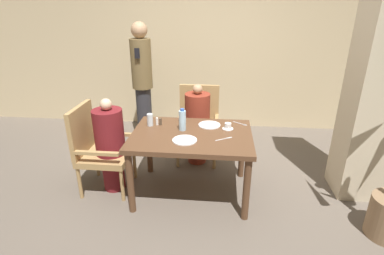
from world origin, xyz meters
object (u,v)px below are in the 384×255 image
(water_bottle, at_px, (182,120))
(teacup_with_saucer, at_px, (228,127))
(diner_in_far_chair, at_px, (197,124))
(chair_left_side, at_px, (97,147))
(chair_far_side, at_px, (198,121))
(glass_tall_mid, at_px, (150,120))
(standing_host, at_px, (142,80))
(glass_tall_near, at_px, (182,117))
(plate_main_left, at_px, (209,125))
(plate_main_right, at_px, (185,140))
(diner_in_left_chair, at_px, (110,144))

(water_bottle, bearing_deg, teacup_with_saucer, 8.80)
(diner_in_far_chair, bearing_deg, water_bottle, -99.53)
(chair_left_side, distance_m, chair_far_side, 1.37)
(teacup_with_saucer, bearing_deg, glass_tall_mid, 178.91)
(standing_host, bearing_deg, chair_far_side, -29.91)
(standing_host, xyz_separation_m, glass_tall_near, (0.73, -1.07, -0.16))
(plate_main_left, xyz_separation_m, water_bottle, (-0.28, -0.16, 0.11))
(diner_in_far_chair, bearing_deg, glass_tall_mid, -131.46)
(diner_in_far_chair, bearing_deg, plate_main_right, -93.14)
(chair_left_side, bearing_deg, standing_host, 82.63)
(glass_tall_near, bearing_deg, water_bottle, -81.78)
(chair_far_side, height_order, teacup_with_saucer, chair_far_side)
(diner_in_left_chair, relative_size, teacup_with_saucer, 9.01)
(diner_in_left_chair, distance_m, water_bottle, 0.84)
(plate_main_right, height_order, glass_tall_near, glass_tall_near)
(standing_host, distance_m, plate_main_right, 1.78)
(water_bottle, bearing_deg, glass_tall_mid, 166.28)
(diner_in_far_chair, height_order, plate_main_left, diner_in_far_chair)
(teacup_with_saucer, height_order, glass_tall_near, glass_tall_near)
(water_bottle, bearing_deg, chair_far_side, 82.28)
(teacup_with_saucer, bearing_deg, diner_in_far_chair, 123.96)
(chair_far_side, distance_m, diner_in_far_chair, 0.16)
(diner_in_far_chair, xyz_separation_m, glass_tall_mid, (-0.48, -0.55, 0.24))
(chair_far_side, bearing_deg, standing_host, 150.09)
(diner_in_far_chair, bearing_deg, standing_host, 143.13)
(standing_host, bearing_deg, plate_main_left, -47.31)
(chair_left_side, height_order, glass_tall_mid, chair_left_side)
(standing_host, xyz_separation_m, water_bottle, (0.76, -1.29, -0.11))
(plate_main_right, xyz_separation_m, glass_tall_mid, (-0.43, 0.36, 0.06))
(plate_main_left, height_order, glass_tall_near, glass_tall_near)
(diner_in_left_chair, bearing_deg, standing_host, 88.91)
(diner_in_far_chair, relative_size, glass_tall_near, 7.87)
(chair_far_side, distance_m, plate_main_left, 0.69)
(chair_left_side, xyz_separation_m, diner_in_left_chair, (0.15, 0.00, 0.04))
(chair_left_side, distance_m, plate_main_right, 1.04)
(diner_in_far_chair, distance_m, glass_tall_mid, 0.77)
(glass_tall_near, distance_m, glass_tall_mid, 0.37)
(diner_in_left_chair, relative_size, chair_far_side, 1.10)
(standing_host, distance_m, teacup_with_saucer, 1.75)
(teacup_with_saucer, bearing_deg, chair_far_side, 117.93)
(teacup_with_saucer, bearing_deg, chair_left_side, -173.48)
(water_bottle, bearing_deg, glass_tall_near, 98.22)
(diner_in_left_chair, relative_size, diner_in_far_chair, 1.01)
(teacup_with_saucer, distance_m, water_bottle, 0.50)
(plate_main_left, xyz_separation_m, glass_tall_near, (-0.31, 0.07, 0.06))
(chair_left_side, xyz_separation_m, plate_main_left, (1.22, 0.24, 0.21))
(chair_far_side, xyz_separation_m, standing_host, (-0.87, 0.50, 0.43))
(standing_host, bearing_deg, glass_tall_mid, -72.09)
(plate_main_left, relative_size, water_bottle, 1.02)
(chair_left_side, bearing_deg, glass_tall_mid, 17.60)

